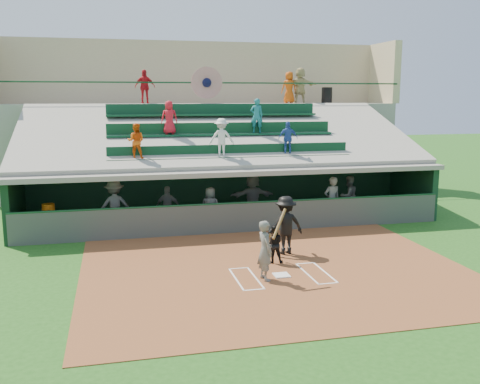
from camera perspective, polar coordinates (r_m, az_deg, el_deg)
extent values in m
plane|color=#1E5016|center=(15.14, 4.44, -8.96)|extent=(100.00, 100.00, 0.00)
cube|color=brown|center=(15.58, 3.88, -8.34)|extent=(11.00, 9.00, 0.02)
cube|color=white|center=(15.12, 4.45, -8.83)|extent=(0.43, 0.43, 0.03)
cube|color=white|center=(14.93, 1.67, -9.11)|extent=(0.05, 1.80, 0.01)
cube|color=silver|center=(15.36, 7.14, -8.62)|extent=(0.05, 1.80, 0.01)
cube|color=white|center=(14.80, -0.42, -9.27)|extent=(0.05, 1.80, 0.01)
cube|color=white|center=(15.56, 9.06, -8.43)|extent=(0.05, 1.80, 0.01)
cube|color=silver|center=(15.69, -0.17, -8.14)|extent=(0.60, 0.05, 0.01)
cube|color=white|center=(16.26, 6.95, -7.56)|extent=(0.60, 0.05, 0.01)
cube|color=white|center=(14.04, 1.52, -10.37)|extent=(0.60, 0.05, 0.01)
cube|color=white|center=(14.67, 9.40, -9.60)|extent=(0.60, 0.05, 0.01)
cube|color=gray|center=(21.41, -1.04, -3.16)|extent=(16.00, 3.50, 0.04)
cube|color=gray|center=(27.60, -4.03, 4.61)|extent=(20.00, 3.00, 4.60)
cube|color=#484D48|center=(19.62, 0.04, -2.80)|extent=(16.00, 0.06, 1.10)
cylinder|color=#164424|center=(19.50, 0.04, -1.17)|extent=(16.00, 0.08, 0.08)
cube|color=#10311B|center=(22.87, -1.98, 0.45)|extent=(16.00, 0.25, 2.20)
cube|color=black|center=(21.03, -22.88, -1.20)|extent=(0.25, 3.50, 2.20)
cube|color=#10311C|center=(24.15, 17.84, 0.48)|extent=(0.25, 3.50, 2.20)
cube|color=gray|center=(21.01, -1.06, 2.63)|extent=(16.40, 3.90, 0.18)
cube|color=gray|center=(24.56, -2.78, 1.24)|extent=(16.40, 3.50, 2.30)
cube|color=#98978A|center=(26.02, -3.46, 4.28)|extent=(16.40, 0.30, 4.60)
cube|color=gray|center=(22.69, -2.06, 6.35)|extent=(16.40, 6.51, 2.37)
cube|color=#0C361A|center=(20.43, -0.74, 3.69)|extent=(9.40, 0.42, 0.08)
cube|color=#0B321D|center=(20.59, -0.86, 4.47)|extent=(9.40, 0.06, 0.45)
cube|color=#0D3B24|center=(22.21, -1.81, 6.14)|extent=(9.40, 0.42, 0.08)
cube|color=#0C391D|center=(22.39, -1.92, 6.84)|extent=(9.40, 0.06, 0.45)
cube|color=#0D3B21|center=(24.03, -2.73, 8.23)|extent=(9.40, 0.42, 0.08)
cube|color=#0C3720|center=(24.22, -2.82, 8.86)|extent=(9.40, 0.06, 0.45)
imported|color=#DB530C|center=(19.99, -11.04, 5.35)|extent=(0.73, 0.63, 1.30)
imported|color=silver|center=(20.36, -1.98, 5.82)|extent=(1.03, 0.73, 1.45)
imported|color=#294DA4|center=(21.05, 5.15, 5.74)|extent=(0.80, 0.42, 1.31)
imported|color=red|center=(21.94, -7.55, 7.89)|extent=(0.66, 0.43, 1.35)
imported|color=#1A6D76|center=(22.60, 1.79, 8.13)|extent=(0.57, 0.43, 1.43)
cylinder|color=#123A1E|center=(26.00, -3.58, 11.56)|extent=(20.00, 0.07, 0.07)
cylinder|color=#AA2018|center=(25.98, -3.57, 11.56)|extent=(1.50, 0.06, 1.50)
sphere|color=black|center=(25.95, -3.56, 11.56)|extent=(0.44, 0.44, 0.44)
cube|color=tan|center=(28.98, -4.62, 12.58)|extent=(20.00, 0.40, 3.20)
cube|color=tan|center=(30.73, 15.05, 12.14)|extent=(0.40, 3.00, 3.20)
imported|color=#545752|center=(14.55, 2.68, -6.23)|extent=(0.49, 0.66, 1.65)
cylinder|color=brown|center=(14.31, 4.22, -3.40)|extent=(0.56, 0.54, 0.75)
sphere|color=olive|center=(14.48, 3.19, -4.66)|extent=(0.10, 0.10, 0.10)
imported|color=black|center=(16.11, 3.64, -5.55)|extent=(0.64, 0.54, 1.15)
imported|color=black|center=(16.95, 4.87, -3.53)|extent=(1.28, 0.85, 1.86)
cube|color=brown|center=(22.67, -1.75, -1.81)|extent=(14.37, 1.48, 0.43)
cube|color=silver|center=(20.36, -19.83, -3.38)|extent=(0.92, 0.76, 0.71)
cylinder|color=orange|center=(20.16, -19.76, -1.83)|extent=(0.44, 0.44, 0.44)
imported|color=#50524E|center=(20.13, -13.23, -1.44)|extent=(1.32, 0.87, 1.91)
imported|color=#565954|center=(20.35, -7.69, -1.60)|extent=(1.01, 0.65, 1.59)
imported|color=#555853|center=(20.24, -3.17, -1.65)|extent=(0.90, 0.77, 1.55)
imported|color=#5A5E58|center=(21.30, 1.35, -0.56)|extent=(1.78, 0.62, 1.90)
imported|color=#595C57|center=(21.16, 9.77, -0.85)|extent=(0.73, 0.53, 1.85)
imported|color=#5E605B|center=(22.57, 11.51, -0.43)|extent=(0.96, 0.83, 1.69)
cylinder|color=black|center=(29.06, 9.25, 10.14)|extent=(0.55, 0.55, 0.83)
imported|color=red|center=(25.80, -10.11, 10.98)|extent=(0.96, 0.47, 1.59)
imported|color=#C3480B|center=(27.74, 5.25, 11.04)|extent=(0.79, 0.51, 1.60)
imported|color=tan|center=(27.93, 6.42, 11.22)|extent=(1.75, 0.94, 1.81)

